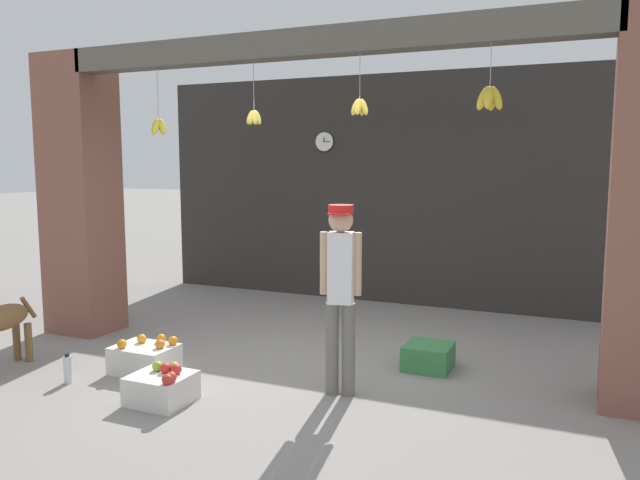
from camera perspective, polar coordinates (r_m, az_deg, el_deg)
name	(u,v)px	position (r m, az deg, el deg)	size (l,w,h in m)	color
ground_plane	(300,371)	(5.92, -1.81, -11.88)	(60.00, 60.00, 0.00)	gray
shop_back_wall	(398,190)	(8.50, 7.18, 4.54)	(7.06, 0.12, 3.09)	#2D2B28
shop_pillar_left	(81,196)	(7.54, -21.02, 3.78)	(0.70, 0.60, 3.09)	brown
storefront_awning	(305,46)	(5.79, -1.33, 17.31)	(5.16, 0.27, 0.90)	#5B564C
dog	(0,323)	(6.55, -27.21, -6.75)	(0.31, 0.86, 0.66)	brown
shopkeeper	(341,285)	(5.12, 1.90, -4.18)	(0.34, 0.28, 1.59)	#6B665B
fruit_crate_oranges	(145,358)	(6.06, -15.70, -10.37)	(0.55, 0.41, 0.33)	silver
fruit_crate_apples	(162,387)	(5.32, -14.25, -12.90)	(0.47, 0.43, 0.31)	silver
produce_box_green	(428,357)	(6.03, 9.87, -10.45)	(0.43, 0.43, 0.23)	#387A42
water_bottle	(68,369)	(6.01, -22.07, -10.90)	(0.07, 0.07, 0.26)	silver
wall_clock	(324,142)	(8.79, 0.41, 8.98)	(0.28, 0.03, 0.28)	black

